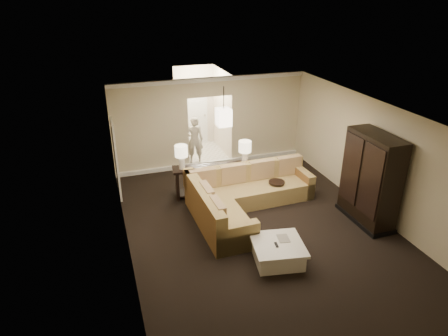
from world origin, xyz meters
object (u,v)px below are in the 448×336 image
object	(u,v)px
sectional_sofa	(242,197)
armoire	(370,181)
person	(194,138)
console_table	(214,178)
drink_table	(276,187)
coffee_table	(278,251)

from	to	relation	value
sectional_sofa	armoire	bearing A→B (deg)	-28.45
armoire	person	world-z (taller)	armoire
console_table	armoire	world-z (taller)	armoire
sectional_sofa	drink_table	world-z (taller)	sectional_sofa
drink_table	sectional_sofa	bearing A→B (deg)	-165.94
coffee_table	drink_table	world-z (taller)	drink_table
sectional_sofa	drink_table	size ratio (longest dim) A/B	6.26
sectional_sofa	person	distance (m)	3.42
console_table	armoire	xyz separation A→B (m)	(3.10, -2.43, 0.56)
drink_table	console_table	bearing A→B (deg)	151.79
console_table	drink_table	distance (m)	1.70
drink_table	person	distance (m)	3.45
drink_table	person	world-z (taller)	person
coffee_table	person	size ratio (longest dim) A/B	0.71
console_table	armoire	size ratio (longest dim) A/B	1.01
sectional_sofa	drink_table	distance (m)	1.12
console_table	drink_table	bearing A→B (deg)	-20.82
console_table	drink_table	world-z (taller)	console_table
armoire	drink_table	world-z (taller)	armoire
coffee_table	person	xyz separation A→B (m)	(-0.34, 5.50, 0.64)
armoire	drink_table	xyz separation A→B (m)	(-1.61, 1.63, -0.68)
coffee_table	drink_table	bearing A→B (deg)	65.59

